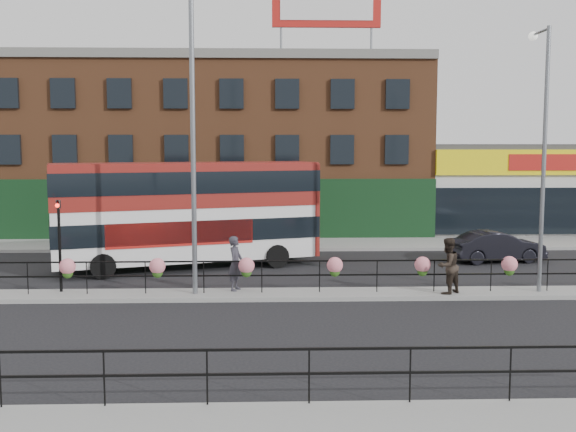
{
  "coord_description": "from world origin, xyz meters",
  "views": [
    {
      "loc": [
        -0.82,
        -22.9,
        5.21
      ],
      "look_at": [
        0.0,
        3.0,
        2.5
      ],
      "focal_mm": 42.0,
      "sensor_mm": 36.0,
      "label": 1
    }
  ],
  "objects_px": {
    "double_decker_bus": "(188,204)",
    "pedestrian_a": "(235,263)",
    "car": "(497,247)",
    "pedestrian_b": "(448,266)",
    "lamp_column_west": "(193,108)",
    "lamp_column_east": "(542,136)"
  },
  "relations": [
    {
      "from": "double_decker_bus",
      "to": "pedestrian_a",
      "type": "relative_size",
      "value": 5.95
    },
    {
      "from": "car",
      "to": "pedestrian_a",
      "type": "height_order",
      "value": "pedestrian_a"
    },
    {
      "from": "pedestrian_a",
      "to": "double_decker_bus",
      "type": "bearing_deg",
      "value": 40.81
    },
    {
      "from": "double_decker_bus",
      "to": "pedestrian_b",
      "type": "xyz_separation_m",
      "value": [
        9.53,
        -5.99,
        -1.65
      ]
    },
    {
      "from": "pedestrian_a",
      "to": "pedestrian_b",
      "type": "bearing_deg",
      "value": -78.1
    },
    {
      "from": "car",
      "to": "lamp_column_west",
      "type": "height_order",
      "value": "lamp_column_west"
    },
    {
      "from": "double_decker_bus",
      "to": "lamp_column_west",
      "type": "distance_m",
      "value": 6.66
    },
    {
      "from": "lamp_column_west",
      "to": "lamp_column_east",
      "type": "bearing_deg",
      "value": -0.27
    },
    {
      "from": "pedestrian_a",
      "to": "lamp_column_east",
      "type": "height_order",
      "value": "lamp_column_east"
    },
    {
      "from": "double_decker_bus",
      "to": "car",
      "type": "relative_size",
      "value": 2.58
    },
    {
      "from": "car",
      "to": "lamp_column_west",
      "type": "xyz_separation_m",
      "value": [
        -12.81,
        -6.54,
        5.77
      ]
    },
    {
      "from": "double_decker_bus",
      "to": "car",
      "type": "distance_m",
      "value": 13.87
    },
    {
      "from": "car",
      "to": "pedestrian_b",
      "type": "height_order",
      "value": "pedestrian_b"
    },
    {
      "from": "double_decker_bus",
      "to": "pedestrian_b",
      "type": "height_order",
      "value": "double_decker_bus"
    },
    {
      "from": "car",
      "to": "pedestrian_a",
      "type": "bearing_deg",
      "value": 109.83
    },
    {
      "from": "pedestrian_b",
      "to": "pedestrian_a",
      "type": "bearing_deg",
      "value": -42.99
    },
    {
      "from": "car",
      "to": "lamp_column_west",
      "type": "bearing_deg",
      "value": 107.97
    },
    {
      "from": "car",
      "to": "pedestrian_b",
      "type": "xyz_separation_m",
      "value": [
        -4.14,
        -7.07,
        0.42
      ]
    },
    {
      "from": "lamp_column_west",
      "to": "lamp_column_east",
      "type": "xyz_separation_m",
      "value": [
        11.97,
        -0.06,
        -0.93
      ]
    },
    {
      "from": "lamp_column_east",
      "to": "pedestrian_a",
      "type": "bearing_deg",
      "value": 178.5
    },
    {
      "from": "double_decker_bus",
      "to": "pedestrian_a",
      "type": "xyz_separation_m",
      "value": [
        2.23,
        -5.24,
        -1.66
      ]
    },
    {
      "from": "car",
      "to": "pedestrian_a",
      "type": "xyz_separation_m",
      "value": [
        -11.44,
        -6.32,
        0.41
      ]
    }
  ]
}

